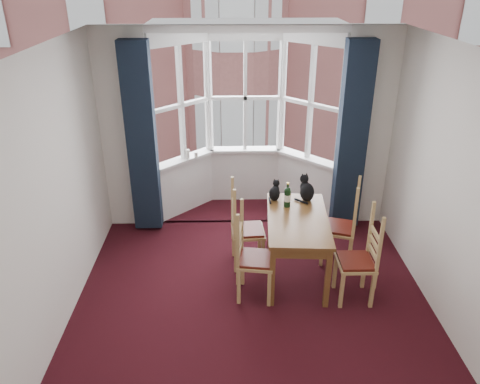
{
  "coord_description": "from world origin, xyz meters",
  "views": [
    {
      "loc": [
        -0.25,
        -3.91,
        3.44
      ],
      "look_at": [
        -0.12,
        1.05,
        1.05
      ],
      "focal_mm": 35.0,
      "sensor_mm": 36.0,
      "label": 1
    }
  ],
  "objects_px": {
    "dining_table": "(297,226)",
    "chair_right_far": "(346,229)",
    "wine_bottle": "(287,196)",
    "chair_right_near": "(364,262)",
    "chair_left_far": "(241,231)",
    "candle_short": "(196,155)",
    "chair_left_near": "(248,260)",
    "cat_right": "(307,190)",
    "cat_left": "(275,192)",
    "candle_tall": "(188,154)"
  },
  "relations": [
    {
      "from": "chair_left_far",
      "to": "dining_table",
      "type": "bearing_deg",
      "value": -19.71
    },
    {
      "from": "chair_right_far",
      "to": "candle_short",
      "type": "height_order",
      "value": "candle_short"
    },
    {
      "from": "wine_bottle",
      "to": "candle_short",
      "type": "distance_m",
      "value": 1.89
    },
    {
      "from": "dining_table",
      "to": "wine_bottle",
      "type": "xyz_separation_m",
      "value": [
        -0.1,
        0.3,
        0.25
      ]
    },
    {
      "from": "cat_left",
      "to": "cat_right",
      "type": "bearing_deg",
      "value": -2.18
    },
    {
      "from": "cat_right",
      "to": "candle_tall",
      "type": "height_order",
      "value": "cat_right"
    },
    {
      "from": "chair_left_far",
      "to": "chair_right_near",
      "type": "relative_size",
      "value": 1.0
    },
    {
      "from": "wine_bottle",
      "to": "candle_short",
      "type": "bearing_deg",
      "value": 129.44
    },
    {
      "from": "dining_table",
      "to": "candle_short",
      "type": "height_order",
      "value": "candle_short"
    },
    {
      "from": "chair_left_far",
      "to": "chair_right_far",
      "type": "height_order",
      "value": "same"
    },
    {
      "from": "dining_table",
      "to": "chair_right_near",
      "type": "distance_m",
      "value": 0.86
    },
    {
      "from": "candle_short",
      "to": "cat_left",
      "type": "bearing_deg",
      "value": -49.93
    },
    {
      "from": "dining_table",
      "to": "cat_left",
      "type": "distance_m",
      "value": 0.58
    },
    {
      "from": "chair_right_near",
      "to": "chair_left_far",
      "type": "bearing_deg",
      "value": 152.19
    },
    {
      "from": "chair_left_far",
      "to": "candle_tall",
      "type": "xyz_separation_m",
      "value": [
        -0.75,
        1.48,
        0.47
      ]
    },
    {
      "from": "dining_table",
      "to": "cat_left",
      "type": "bearing_deg",
      "value": 115.41
    },
    {
      "from": "chair_right_far",
      "to": "candle_short",
      "type": "xyz_separation_m",
      "value": [
        -1.95,
        1.5,
        0.44
      ]
    },
    {
      "from": "dining_table",
      "to": "chair_right_far",
      "type": "bearing_deg",
      "value": 21.24
    },
    {
      "from": "dining_table",
      "to": "cat_left",
      "type": "relative_size",
      "value": 5.06
    },
    {
      "from": "candle_short",
      "to": "candle_tall",
      "type": "bearing_deg",
      "value": -166.35
    },
    {
      "from": "chair_right_near",
      "to": "wine_bottle",
      "type": "height_order",
      "value": "wine_bottle"
    },
    {
      "from": "chair_left_near",
      "to": "dining_table",
      "type": "bearing_deg",
      "value": 32.6
    },
    {
      "from": "chair_left_near",
      "to": "chair_left_far",
      "type": "xyz_separation_m",
      "value": [
        -0.06,
        0.62,
        0.0
      ]
    },
    {
      "from": "dining_table",
      "to": "chair_left_far",
      "type": "distance_m",
      "value": 0.74
    },
    {
      "from": "candle_tall",
      "to": "candle_short",
      "type": "bearing_deg",
      "value": 13.65
    },
    {
      "from": "dining_table",
      "to": "chair_right_far",
      "type": "xyz_separation_m",
      "value": [
        0.66,
        0.26,
        -0.21
      ]
    },
    {
      "from": "chair_left_near",
      "to": "chair_right_near",
      "type": "relative_size",
      "value": 1.0
    },
    {
      "from": "chair_left_far",
      "to": "cat_right",
      "type": "xyz_separation_m",
      "value": [
        0.83,
        0.24,
        0.45
      ]
    },
    {
      "from": "candle_tall",
      "to": "chair_right_near",
      "type": "bearing_deg",
      "value": -46.22
    },
    {
      "from": "chair_right_far",
      "to": "wine_bottle",
      "type": "distance_m",
      "value": 0.88
    },
    {
      "from": "wine_bottle",
      "to": "chair_left_far",
      "type": "bearing_deg",
      "value": -174.31
    },
    {
      "from": "cat_right",
      "to": "candle_short",
      "type": "distance_m",
      "value": 1.94
    },
    {
      "from": "cat_right",
      "to": "candle_tall",
      "type": "relative_size",
      "value": 2.52
    },
    {
      "from": "chair_left_near",
      "to": "chair_right_far",
      "type": "xyz_separation_m",
      "value": [
        1.26,
        0.64,
        0.0
      ]
    },
    {
      "from": "candle_tall",
      "to": "chair_left_far",
      "type": "bearing_deg",
      "value": -63.11
    },
    {
      "from": "chair_right_near",
      "to": "chair_right_far",
      "type": "relative_size",
      "value": 1.0
    },
    {
      "from": "chair_right_far",
      "to": "cat_left",
      "type": "bearing_deg",
      "value": 165.35
    },
    {
      "from": "chair_left_far",
      "to": "candle_short",
      "type": "height_order",
      "value": "candle_short"
    },
    {
      "from": "cat_left",
      "to": "cat_right",
      "type": "xyz_separation_m",
      "value": [
        0.4,
        -0.02,
        0.03
      ]
    },
    {
      "from": "chair_right_far",
      "to": "wine_bottle",
      "type": "height_order",
      "value": "wine_bottle"
    },
    {
      "from": "chair_left_near",
      "to": "cat_left",
      "type": "bearing_deg",
      "value": 67.05
    },
    {
      "from": "cat_right",
      "to": "candle_short",
      "type": "relative_size",
      "value": 4.04
    },
    {
      "from": "chair_left_far",
      "to": "chair_right_near",
      "type": "bearing_deg",
      "value": -27.81
    },
    {
      "from": "wine_bottle",
      "to": "candle_tall",
      "type": "xyz_separation_m",
      "value": [
        -1.32,
        1.43,
        0.01
      ]
    },
    {
      "from": "chair_right_near",
      "to": "candle_short",
      "type": "xyz_separation_m",
      "value": [
        -1.98,
        2.23,
        0.44
      ]
    },
    {
      "from": "cat_right",
      "to": "candle_tall",
      "type": "xyz_separation_m",
      "value": [
        -1.59,
        1.25,
        0.02
      ]
    },
    {
      "from": "chair_right_near",
      "to": "cat_left",
      "type": "distance_m",
      "value": 1.4
    },
    {
      "from": "chair_right_near",
      "to": "chair_left_near",
      "type": "bearing_deg",
      "value": 176.07
    },
    {
      "from": "dining_table",
      "to": "wine_bottle",
      "type": "bearing_deg",
      "value": 108.07
    },
    {
      "from": "cat_left",
      "to": "wine_bottle",
      "type": "bearing_deg",
      "value": -55.0
    }
  ]
}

